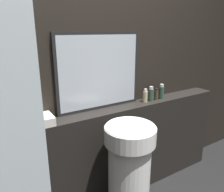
{
  "coord_description": "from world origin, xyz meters",
  "views": [
    {
      "loc": [
        -0.94,
        -0.38,
        1.57
      ],
      "look_at": [
        -0.05,
        1.05,
        1.06
      ],
      "focal_mm": 35.0,
      "sensor_mm": 36.0,
      "label": 1
    }
  ],
  "objects_px": {
    "conditioner_bottle": "(151,94)",
    "lotion_bottle": "(156,95)",
    "pedestal_sink": "(129,175)",
    "shampoo_bottle": "(145,96)",
    "mirror": "(100,72)",
    "body_wash_bottle": "(161,92)",
    "towel_stack": "(36,121)"
  },
  "relations": [
    {
      "from": "mirror",
      "to": "body_wash_bottle",
      "type": "bearing_deg",
      "value": -6.53
    },
    {
      "from": "mirror",
      "to": "shampoo_bottle",
      "type": "height_order",
      "value": "mirror"
    },
    {
      "from": "pedestal_sink",
      "to": "shampoo_bottle",
      "type": "distance_m",
      "value": 0.74
    },
    {
      "from": "mirror",
      "to": "body_wash_bottle",
      "type": "height_order",
      "value": "mirror"
    },
    {
      "from": "shampoo_bottle",
      "to": "conditioner_bottle",
      "type": "height_order",
      "value": "conditioner_bottle"
    },
    {
      "from": "mirror",
      "to": "shampoo_bottle",
      "type": "distance_m",
      "value": 0.53
    },
    {
      "from": "towel_stack",
      "to": "mirror",
      "type": "bearing_deg",
      "value": 7.56
    },
    {
      "from": "conditioner_bottle",
      "to": "body_wash_bottle",
      "type": "distance_m",
      "value": 0.14
    },
    {
      "from": "towel_stack",
      "to": "lotion_bottle",
      "type": "distance_m",
      "value": 1.16
    },
    {
      "from": "lotion_bottle",
      "to": "pedestal_sink",
      "type": "bearing_deg",
      "value": -148.46
    },
    {
      "from": "towel_stack",
      "to": "shampoo_bottle",
      "type": "distance_m",
      "value": 1.02
    },
    {
      "from": "lotion_bottle",
      "to": "body_wash_bottle",
      "type": "distance_m",
      "value": 0.07
    },
    {
      "from": "shampoo_bottle",
      "to": "body_wash_bottle",
      "type": "xyz_separation_m",
      "value": [
        0.21,
        0.0,
        0.01
      ]
    },
    {
      "from": "shampoo_bottle",
      "to": "lotion_bottle",
      "type": "bearing_deg",
      "value": 0.0
    },
    {
      "from": "pedestal_sink",
      "to": "shampoo_bottle",
      "type": "relative_size",
      "value": 6.94
    },
    {
      "from": "mirror",
      "to": "pedestal_sink",
      "type": "bearing_deg",
      "value": -87.66
    },
    {
      "from": "pedestal_sink",
      "to": "body_wash_bottle",
      "type": "bearing_deg",
      "value": 28.73
    },
    {
      "from": "pedestal_sink",
      "to": "shampoo_bottle",
      "type": "height_order",
      "value": "shampoo_bottle"
    },
    {
      "from": "lotion_bottle",
      "to": "mirror",
      "type": "bearing_deg",
      "value": 172.72
    },
    {
      "from": "pedestal_sink",
      "to": "towel_stack",
      "type": "relative_size",
      "value": 3.82
    },
    {
      "from": "towel_stack",
      "to": "pedestal_sink",
      "type": "bearing_deg",
      "value": -30.97
    },
    {
      "from": "body_wash_bottle",
      "to": "shampoo_bottle",
      "type": "bearing_deg",
      "value": 180.0
    },
    {
      "from": "pedestal_sink",
      "to": "towel_stack",
      "type": "bearing_deg",
      "value": 149.03
    },
    {
      "from": "towel_stack",
      "to": "shampoo_bottle",
      "type": "relative_size",
      "value": 1.82
    },
    {
      "from": "conditioner_bottle",
      "to": "lotion_bottle",
      "type": "xyz_separation_m",
      "value": [
        0.07,
        0.0,
        -0.01
      ]
    },
    {
      "from": "towel_stack",
      "to": "conditioner_bottle",
      "type": "xyz_separation_m",
      "value": [
        1.09,
        0.0,
        0.03
      ]
    },
    {
      "from": "pedestal_sink",
      "to": "lotion_bottle",
      "type": "distance_m",
      "value": 0.83
    },
    {
      "from": "conditioner_bottle",
      "to": "body_wash_bottle",
      "type": "relative_size",
      "value": 0.95
    },
    {
      "from": "mirror",
      "to": "lotion_bottle",
      "type": "xyz_separation_m",
      "value": [
        0.59,
        -0.08,
        -0.27
      ]
    },
    {
      "from": "mirror",
      "to": "lotion_bottle",
      "type": "distance_m",
      "value": 0.66
    },
    {
      "from": "pedestal_sink",
      "to": "conditioner_bottle",
      "type": "distance_m",
      "value": 0.79
    },
    {
      "from": "conditioner_bottle",
      "to": "lotion_bottle",
      "type": "distance_m",
      "value": 0.07
    }
  ]
}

